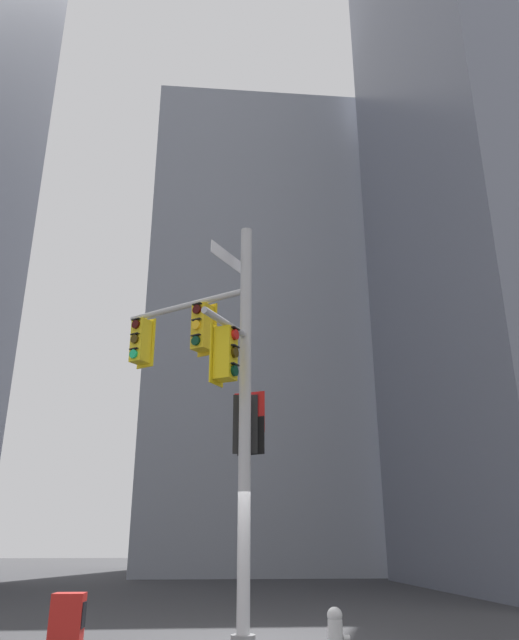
{
  "coord_description": "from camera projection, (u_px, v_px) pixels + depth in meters",
  "views": [
    {
      "loc": [
        -0.74,
        -11.39,
        1.64
      ],
      "look_at": [
        0.32,
        0.49,
        6.05
      ],
      "focal_mm": 33.73,
      "sensor_mm": 36.0,
      "label": 1
    }
  ],
  "objects": [
    {
      "name": "building_mid_block",
      "position": [
        261.0,
        339.0,
        39.6
      ],
      "size": [
        13.77,
        13.77,
        28.45
      ],
      "primitive_type": "cube",
      "color": "#9399A3",
      "rests_on": "ground"
    },
    {
      "name": "signal_pole_assembly",
      "position": [
        219.0,
        382.0,
        11.97
      ],
      "size": [
        2.95,
        3.46,
        7.92
      ],
      "color": "#B2B2B5",
      "rests_on": "ground"
    },
    {
      "name": "fire_hydrant",
      "position": [
        336.0,
        633.0,
        8.87
      ],
      "size": [
        0.33,
        0.23,
        0.73
      ],
      "color": "silver",
      "rests_on": "ground"
    },
    {
      "name": "newspaper_box",
      "position": [
        66.0,
        630.0,
        8.44
      ],
      "size": [
        0.45,
        0.36,
        0.95
      ],
      "color": "red",
      "rests_on": "ground"
    }
  ]
}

